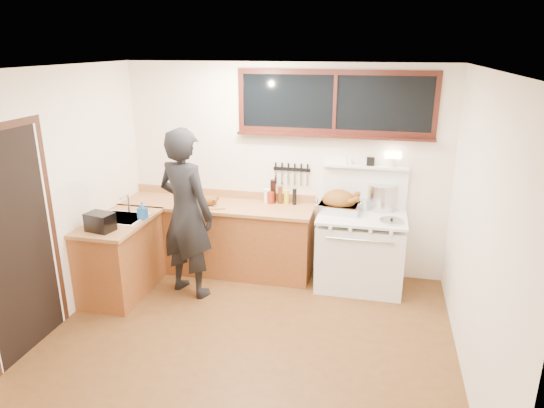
% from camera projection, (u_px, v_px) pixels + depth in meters
% --- Properties ---
extents(ground_plane, '(4.00, 3.50, 0.02)m').
position_uv_depth(ground_plane, '(248.00, 340.00, 4.82)').
color(ground_plane, '#543216').
extents(room_shell, '(4.10, 3.60, 2.65)m').
position_uv_depth(room_shell, '(245.00, 180.00, 4.30)').
color(room_shell, white).
rests_on(room_shell, ground).
extents(counter_back, '(2.44, 0.64, 1.00)m').
position_uv_depth(counter_back, '(218.00, 237.00, 6.19)').
color(counter_back, brown).
rests_on(counter_back, ground).
extents(counter_left, '(0.64, 1.09, 0.90)m').
position_uv_depth(counter_left, '(121.00, 257.00, 5.61)').
color(counter_left, brown).
rests_on(counter_left, ground).
extents(sink_unit, '(0.50, 0.45, 0.37)m').
position_uv_depth(sink_unit, '(122.00, 223.00, 5.55)').
color(sink_unit, white).
rests_on(sink_unit, counter_left).
extents(vintage_stove, '(1.02, 0.74, 1.60)m').
position_uv_depth(vintage_stove, '(360.00, 249.00, 5.77)').
color(vintage_stove, white).
rests_on(vintage_stove, ground).
extents(back_window, '(2.32, 0.13, 0.77)m').
position_uv_depth(back_window, '(335.00, 110.00, 5.64)').
color(back_window, black).
rests_on(back_window, room_shell).
extents(left_doorway, '(0.02, 1.04, 2.17)m').
position_uv_depth(left_doorway, '(18.00, 242.00, 4.39)').
color(left_doorway, black).
rests_on(left_doorway, ground).
extents(knife_strip, '(0.46, 0.03, 0.28)m').
position_uv_depth(knife_strip, '(292.00, 170.00, 5.99)').
color(knife_strip, black).
rests_on(knife_strip, room_shell).
extents(man, '(0.83, 0.68, 1.96)m').
position_uv_depth(man, '(186.00, 214.00, 5.45)').
color(man, black).
rests_on(man, ground).
extents(soap_bottle, '(0.10, 0.10, 0.20)m').
position_uv_depth(soap_bottle, '(142.00, 211.00, 5.48)').
color(soap_bottle, blue).
rests_on(soap_bottle, counter_left).
extents(toaster, '(0.32, 0.25, 0.20)m').
position_uv_depth(toaster, '(100.00, 222.00, 5.14)').
color(toaster, black).
rests_on(toaster, counter_left).
extents(cutting_board, '(0.47, 0.42, 0.14)m').
position_uv_depth(cutting_board, '(209.00, 202.00, 5.92)').
color(cutting_board, '#A87242').
rests_on(cutting_board, counter_back).
extents(roast_turkey, '(0.55, 0.42, 0.26)m').
position_uv_depth(roast_turkey, '(339.00, 203.00, 5.73)').
color(roast_turkey, silver).
rests_on(roast_turkey, vintage_stove).
extents(stockpot, '(0.42, 0.42, 0.31)m').
position_uv_depth(stockpot, '(381.00, 197.00, 5.79)').
color(stockpot, silver).
rests_on(stockpot, vintage_stove).
extents(saucepan, '(0.19, 0.29, 0.12)m').
position_uv_depth(saucepan, '(363.00, 204.00, 5.83)').
color(saucepan, silver).
rests_on(saucepan, vintage_stove).
extents(pot_lid, '(0.32, 0.32, 0.04)m').
position_uv_depth(pot_lid, '(391.00, 221.00, 5.42)').
color(pot_lid, silver).
rests_on(pot_lid, vintage_stove).
extents(coffee_tin, '(0.13, 0.11, 0.16)m').
position_uv_depth(coffee_tin, '(270.00, 197.00, 6.04)').
color(coffee_tin, maroon).
rests_on(coffee_tin, counter_back).
extents(pitcher, '(0.12, 0.12, 0.18)m').
position_uv_depth(pitcher, '(267.00, 196.00, 6.06)').
color(pitcher, white).
rests_on(pitcher, counter_back).
extents(bottle_cluster, '(0.33, 0.07, 0.30)m').
position_uv_depth(bottle_cluster, '(280.00, 194.00, 6.01)').
color(bottle_cluster, black).
rests_on(bottle_cluster, counter_back).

